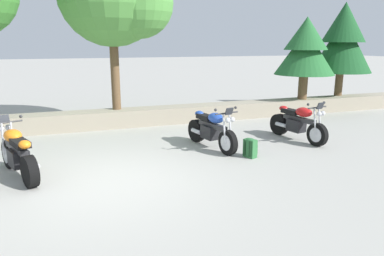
# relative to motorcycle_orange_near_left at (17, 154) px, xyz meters

# --- Properties ---
(ground_plane) EXTENTS (120.00, 120.00, 0.00)m
(ground_plane) POSITION_rel_motorcycle_orange_near_left_xyz_m (1.67, -0.92, -0.49)
(ground_plane) COLOR #A3A099
(stone_wall) EXTENTS (36.00, 0.80, 0.55)m
(stone_wall) POSITION_rel_motorcycle_orange_near_left_xyz_m (1.67, 3.88, -0.21)
(stone_wall) COLOR gray
(stone_wall) RESTS_ON ground
(motorcycle_orange_near_left) EXTENTS (1.01, 1.98, 1.18)m
(motorcycle_orange_near_left) POSITION_rel_motorcycle_orange_near_left_xyz_m (0.00, 0.00, 0.00)
(motorcycle_orange_near_left) COLOR black
(motorcycle_orange_near_left) RESTS_ON ground
(motorcycle_blue_centre) EXTENTS (0.81, 2.05, 1.18)m
(motorcycle_blue_centre) POSITION_rel_motorcycle_orange_near_left_xyz_m (4.52, 0.56, 0.00)
(motorcycle_blue_centre) COLOR black
(motorcycle_blue_centre) RESTS_ON ground
(motorcycle_red_far_right) EXTENTS (0.77, 2.06, 1.18)m
(motorcycle_red_far_right) POSITION_rel_motorcycle_orange_near_left_xyz_m (7.10, 0.48, 0.00)
(motorcycle_red_far_right) COLOR black
(motorcycle_red_far_right) RESTS_ON ground
(rider_backpack) EXTENTS (0.33, 0.35, 0.47)m
(rider_backpack) POSITION_rel_motorcycle_orange_near_left_xyz_m (5.09, -0.46, -0.24)
(rider_backpack) COLOR #2D6B38
(rider_backpack) RESTS_ON ground
(pine_tree_mid_right) EXTENTS (2.24, 2.24, 3.08)m
(pine_tree_mid_right) POSITION_rel_motorcycle_orange_near_left_xyz_m (9.65, 3.81, 2.02)
(pine_tree_mid_right) COLOR brown
(pine_tree_mid_right) RESTS_ON stone_wall
(pine_tree_far_right) EXTENTS (2.36, 2.36, 3.70)m
(pine_tree_far_right) POSITION_rel_motorcycle_orange_near_left_xyz_m (11.68, 4.16, 2.33)
(pine_tree_far_right) COLOR brown
(pine_tree_far_right) RESTS_ON stone_wall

